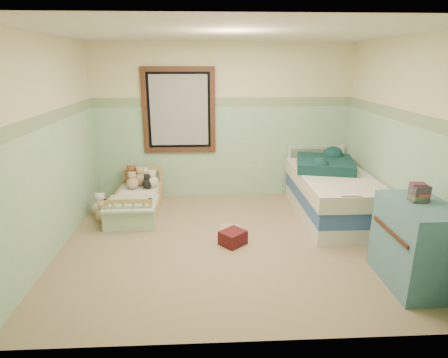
{
  "coord_description": "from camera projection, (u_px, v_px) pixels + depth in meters",
  "views": [
    {
      "loc": [
        -0.29,
        -4.36,
        2.21
      ],
      "look_at": [
        -0.05,
        0.35,
        0.73
      ],
      "focal_mm": 30.37,
      "sensor_mm": 36.0,
      "label": 1
    }
  ],
  "objects": [
    {
      "name": "floor",
      "position": [
        229.0,
        243.0,
        4.83
      ],
      "size": [
        4.2,
        3.6,
        0.02
      ],
      "primitive_type": "cube",
      "color": "#796653",
      "rests_on": "ground"
    },
    {
      "name": "ceiling",
      "position": [
        230.0,
        32.0,
        4.08
      ],
      "size": [
        4.2,
        3.6,
        0.02
      ],
      "primitive_type": "cube",
      "color": "silver",
      "rests_on": "wall_back"
    },
    {
      "name": "wall_back",
      "position": [
        223.0,
        122.0,
        6.17
      ],
      "size": [
        4.2,
        0.04,
        2.5
      ],
      "primitive_type": "cube",
      "color": "beige",
      "rests_on": "floor"
    },
    {
      "name": "wall_front",
      "position": [
        246.0,
        199.0,
        2.74
      ],
      "size": [
        4.2,
        0.04,
        2.5
      ],
      "primitive_type": "cube",
      "color": "beige",
      "rests_on": "floor"
    },
    {
      "name": "wall_left",
      "position": [
        48.0,
        148.0,
        4.35
      ],
      "size": [
        0.04,
        3.6,
        2.5
      ],
      "primitive_type": "cube",
      "color": "beige",
      "rests_on": "floor"
    },
    {
      "name": "wall_right",
      "position": [
        404.0,
        144.0,
        4.56
      ],
      "size": [
        0.04,
        3.6,
        2.5
      ],
      "primitive_type": "cube",
      "color": "beige",
      "rests_on": "floor"
    },
    {
      "name": "wainscot_mint",
      "position": [
        223.0,
        152.0,
        6.31
      ],
      "size": [
        4.2,
        0.01,
        1.5
      ],
      "primitive_type": "cube",
      "color": "#7DBC89",
      "rests_on": "floor"
    },
    {
      "name": "border_strip",
      "position": [
        223.0,
        102.0,
        6.06
      ],
      "size": [
        4.2,
        0.01,
        0.15
      ],
      "primitive_type": "cube",
      "color": "#376437",
      "rests_on": "wall_back"
    },
    {
      "name": "window_frame",
      "position": [
        179.0,
        111.0,
        6.04
      ],
      "size": [
        1.16,
        0.06,
        1.36
      ],
      "primitive_type": "cube",
      "color": "black",
      "rests_on": "wall_back"
    },
    {
      "name": "window_blinds",
      "position": [
        179.0,
        110.0,
        6.05
      ],
      "size": [
        0.92,
        0.01,
        1.12
      ],
      "primitive_type": "cube",
      "color": "#ADADA8",
      "rests_on": "window_frame"
    },
    {
      "name": "toddler_bed_frame",
      "position": [
        137.0,
        207.0,
        5.74
      ],
      "size": [
        0.65,
        1.3,
        0.17
      ],
      "primitive_type": "cube",
      "color": "#9F7647",
      "rests_on": "floor"
    },
    {
      "name": "toddler_mattress",
      "position": [
        137.0,
        199.0,
        5.7
      ],
      "size": [
        0.59,
        1.24,
        0.12
      ],
      "primitive_type": "cube",
      "color": "silver",
      "rests_on": "toddler_bed_frame"
    },
    {
      "name": "patchwork_quilt",
      "position": [
        131.0,
        204.0,
        5.29
      ],
      "size": [
        0.71,
        0.65,
        0.03
      ],
      "primitive_type": "cube",
      "color": "#77AACC",
      "rests_on": "toddler_mattress"
    },
    {
      "name": "plush_bed_brown",
      "position": [
        132.0,
        178.0,
        6.12
      ],
      "size": [
        0.22,
        0.22,
        0.22
      ],
      "primitive_type": "sphere",
      "color": "brown",
      "rests_on": "toddler_mattress"
    },
    {
      "name": "plush_bed_white",
      "position": [
        144.0,
        179.0,
        6.13
      ],
      "size": [
        0.2,
        0.2,
        0.2
      ],
      "primitive_type": "sphere",
      "color": "silver",
      "rests_on": "toddler_mattress"
    },
    {
      "name": "plush_bed_tan",
      "position": [
        133.0,
        183.0,
        5.91
      ],
      "size": [
        0.19,
        0.19,
        0.19
      ],
      "primitive_type": "sphere",
      "color": "tan",
      "rests_on": "toddler_mattress"
    },
    {
      "name": "plush_bed_dark",
      "position": [
        147.0,
        184.0,
        5.93
      ],
      "size": [
        0.16,
        0.16,
        0.16
      ],
      "primitive_type": "sphere",
      "color": "black",
      "rests_on": "toddler_mattress"
    },
    {
      "name": "plush_floor_cream",
      "position": [
        101.0,
        207.0,
        5.64
      ],
      "size": [
        0.24,
        0.24,
        0.24
      ],
      "primitive_type": "sphere",
      "color": "beige",
      "rests_on": "floor"
    },
    {
      "name": "plush_floor_tan",
      "position": [
        103.0,
        215.0,
        5.4
      ],
      "size": [
        0.21,
        0.21,
        0.21
      ],
      "primitive_type": "sphere",
      "color": "tan",
      "rests_on": "floor"
    },
    {
      "name": "twin_bed_frame",
      "position": [
        331.0,
        210.0,
        5.58
      ],
      "size": [
        0.95,
        1.91,
        0.22
      ],
      "primitive_type": "cube",
      "color": "silver",
      "rests_on": "floor"
    },
    {
      "name": "twin_boxspring",
      "position": [
        332.0,
        196.0,
        5.52
      ],
      "size": [
        0.95,
        1.91,
        0.22
      ],
      "primitive_type": "cube",
      "color": "navy",
      "rests_on": "twin_bed_frame"
    },
    {
      "name": "twin_mattress",
      "position": [
        334.0,
        181.0,
        5.45
      ],
      "size": [
        0.99,
        1.94,
        0.22
      ],
      "primitive_type": "cube",
      "color": "beige",
      "rests_on": "twin_boxspring"
    },
    {
      "name": "teal_blanket",
      "position": [
        325.0,
        164.0,
        5.68
      ],
      "size": [
        0.98,
        1.02,
        0.14
      ],
      "primitive_type": "cube",
      "rotation": [
        0.0,
        0.0,
        -0.23
      ],
      "color": "black",
      "rests_on": "twin_mattress"
    },
    {
      "name": "dresser",
      "position": [
        416.0,
        244.0,
        3.82
      ],
      "size": [
        0.55,
        0.88,
        0.88
      ],
      "primitive_type": "cube",
      "color": "#457085",
      "rests_on": "floor"
    },
    {
      "name": "book_stack",
      "position": [
        419.0,
        193.0,
        3.74
      ],
      "size": [
        0.17,
        0.14,
        0.16
      ],
      "primitive_type": "cube",
      "rotation": [
        0.0,
        0.0,
        0.07
      ],
      "color": "brown",
      "rests_on": "dresser"
    },
    {
      "name": "red_pillow",
      "position": [
        233.0,
        238.0,
        4.74
      ],
      "size": [
        0.38,
        0.38,
        0.18
      ],
      "primitive_type": "cube",
      "rotation": [
        0.0,
        0.0,
        0.73
      ],
      "color": "maroon",
      "rests_on": "floor"
    },
    {
      "name": "floor_book",
      "position": [
        230.0,
        228.0,
        5.21
      ],
      "size": [
        0.3,
        0.25,
        0.03
      ],
      "primitive_type": "cube",
      "rotation": [
        0.0,
        0.0,
        -0.12
      ],
      "color": "orange",
      "rests_on": "floor"
    },
    {
      "name": "extra_plush_0",
      "position": [
        152.0,
        182.0,
        5.97
      ],
      "size": [
        0.2,
        0.2,
        0.2
      ],
      "primitive_type": "sphere",
      "color": "beige",
      "rests_on": "toddler_mattress"
    },
    {
      "name": "extra_plush_1",
      "position": [
        141.0,
        179.0,
        6.08
      ],
      "size": [
        0.21,
        0.21,
        0.21
      ],
      "primitive_type": "sphere",
      "color": "tan",
      "rests_on": "toddler_mattress"
    }
  ]
}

